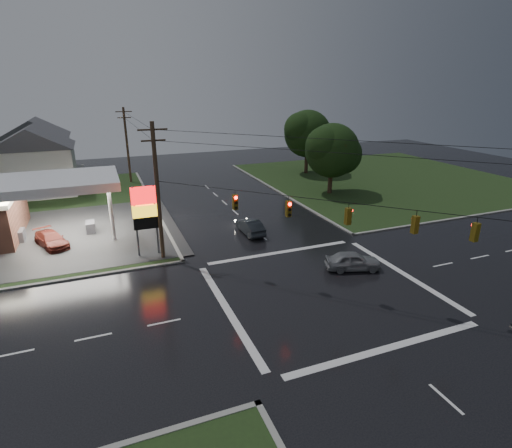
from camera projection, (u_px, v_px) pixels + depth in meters
name	position (u px, v px, depth m)	size (l,w,h in m)	color
ground	(323.00, 290.00, 27.92)	(120.00, 120.00, 0.00)	black
grass_ne	(385.00, 179.00, 59.70)	(36.00, 36.00, 0.08)	#1F3015
pylon_sign	(145.00, 210.00, 32.13)	(2.00, 0.35, 6.00)	#59595E
utility_pole_nw	(158.00, 191.00, 31.03)	(2.20, 0.32, 11.00)	#382619
utility_pole_n	(127.00, 144.00, 56.08)	(2.20, 0.32, 10.50)	#382619
traffic_signals	(329.00, 201.00, 25.74)	(26.87, 26.87, 1.47)	black
house_near	(36.00, 160.00, 50.71)	(11.05, 8.48, 8.60)	silver
house_far	(37.00, 147.00, 60.87)	(11.05, 8.48, 8.60)	silver
tree_ne_near	(333.00, 151.00, 50.23)	(7.99, 6.80, 8.98)	black
tree_ne_far	(308.00, 134.00, 61.57)	(8.46, 7.20, 9.80)	black
car_north	(250.00, 226.00, 38.08)	(1.51, 4.32, 1.42)	#212529
car_crossing	(353.00, 261.00, 30.74)	(1.70, 4.23, 1.44)	gray
car_pump	(51.00, 239.00, 35.07)	(1.83, 4.51, 1.31)	maroon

